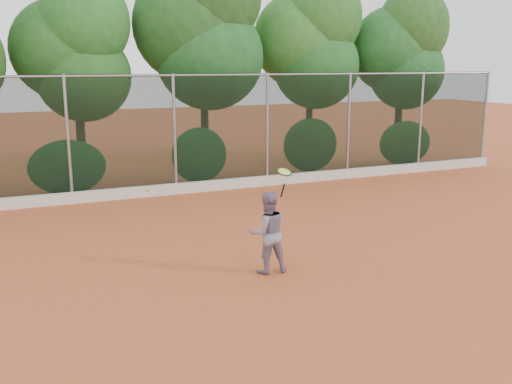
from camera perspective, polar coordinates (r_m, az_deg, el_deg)
name	(u,v)px	position (r m, az deg, el deg)	size (l,w,h in m)	color
ground	(277,266)	(10.97, 2.10, -7.44)	(80.00, 80.00, 0.00)	#B4512A
concrete_curb	(178,189)	(17.10, -7.81, 0.35)	(24.00, 0.20, 0.30)	silver
tennis_player	(267,232)	(10.45, 1.15, -4.06)	(0.74, 0.58, 1.53)	slate
chainlink_fence	(175,131)	(16.99, -8.15, 6.10)	(24.09, 0.09, 3.50)	black
foliage_backdrop	(138,43)	(18.69, -11.75, 14.37)	(23.70, 3.63, 7.55)	#462F1A
tennis_racket	(284,174)	(10.13, 2.84, 1.81)	(0.31, 0.30, 0.55)	black
tennis_ball_in_flight	(148,190)	(9.37, -10.79, 0.23)	(0.07, 0.07, 0.07)	#ABCB2E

